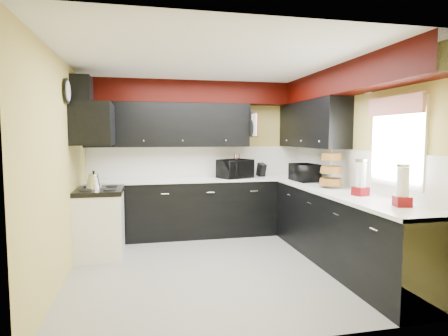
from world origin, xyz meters
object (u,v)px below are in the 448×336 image
(toaster_oven, at_px, (235,169))
(knife_block, at_px, (261,170))
(utensil_crock, at_px, (237,172))
(microwave, at_px, (305,173))
(kettle, at_px, (94,181))

(toaster_oven, distance_m, knife_block, 0.49)
(utensil_crock, xyz_separation_m, knife_block, (0.43, 0.02, 0.03))
(toaster_oven, xyz_separation_m, microwave, (0.92, -0.65, -0.02))
(toaster_oven, height_order, microwave, toaster_oven)
(microwave, xyz_separation_m, kettle, (-3.05, 0.01, -0.05))
(utensil_crock, xyz_separation_m, kettle, (-2.17, -0.73, -0.00))
(microwave, distance_m, knife_block, 0.88)
(toaster_oven, height_order, utensil_crock, toaster_oven)
(microwave, bearing_deg, toaster_oven, 50.74)
(microwave, relative_size, kettle, 2.21)
(toaster_oven, xyz_separation_m, knife_block, (0.48, 0.11, -0.04))
(microwave, xyz_separation_m, utensil_crock, (-0.88, 0.74, -0.05))
(utensil_crock, bearing_deg, kettle, -161.42)
(kettle, bearing_deg, microwave, -0.27)
(kettle, bearing_deg, utensil_crock, 18.58)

